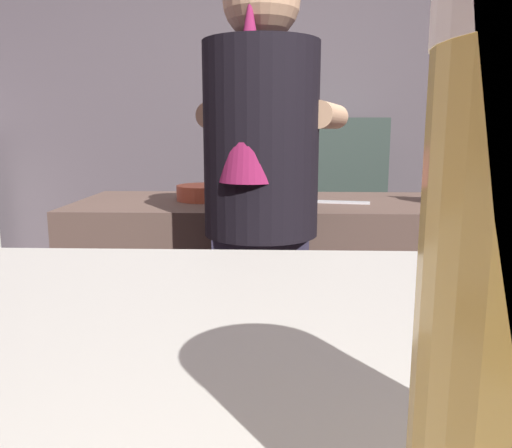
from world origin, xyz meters
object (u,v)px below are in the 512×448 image
at_px(mixing_bowl, 204,193).
at_px(bottle_olive_oil, 312,103).
at_px(bottle_vinegar, 298,104).
at_px(knife_block, 454,176).
at_px(bartender, 260,205).
at_px(chefs_knife, 338,202).

height_order(mixing_bowl, bottle_olive_oil, bottle_olive_oil).
distance_m(mixing_bowl, bottle_vinegar, 1.35).
distance_m(knife_block, bottle_vinegar, 1.44).
relative_size(mixing_bowl, bottle_olive_oil, 0.95).
xyz_separation_m(bartender, bottle_vinegar, (0.18, 1.69, 0.38)).
relative_size(chefs_knife, bottle_vinegar, 1.08).
distance_m(bartender, bottle_vinegar, 1.74).
relative_size(bartender, mixing_bowl, 7.61).
xyz_separation_m(chefs_knife, bottle_vinegar, (-0.10, 1.28, 0.42)).
bearing_deg(bartender, mixing_bowl, 42.27).
relative_size(bartender, chefs_knife, 6.81).
bearing_deg(bottle_vinegar, knife_block, -68.27).
distance_m(mixing_bowl, bottle_olive_oil, 1.32).
xyz_separation_m(knife_block, bottle_vinegar, (-0.52, 1.31, 0.32)).
distance_m(chefs_knife, bottle_olive_oil, 1.29).
height_order(knife_block, mixing_bowl, knife_block).
xyz_separation_m(chefs_knife, bottle_olive_oil, (-0.01, 1.22, 0.43)).
height_order(bartender, bottle_olive_oil, bartender).
bearing_deg(bottle_olive_oil, chefs_knife, -89.35).
relative_size(bartender, bottle_vinegar, 7.37).
height_order(mixing_bowl, bottle_vinegar, bottle_vinegar).
bearing_deg(mixing_bowl, bartender, -63.53).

